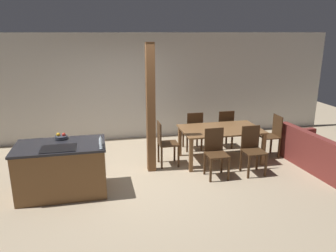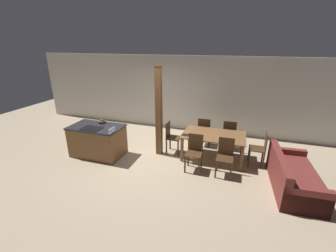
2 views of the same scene
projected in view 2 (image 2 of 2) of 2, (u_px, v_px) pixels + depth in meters
The scene contains 17 objects.
ground_plane at pixel (146, 157), 6.51m from camera, with size 16.00×16.00×0.00m, color tan.
wall_back at pixel (172, 93), 8.30m from camera, with size 11.20×0.08×2.70m.
kitchen_island at pixel (98, 141), 6.49m from camera, with size 1.50×0.89×0.90m.
fruit_bowl at pixel (102, 121), 6.59m from camera, with size 0.22×0.22×0.11m.
wine_glass_near at pixel (109, 130), 5.77m from camera, with size 0.06×0.06×0.14m.
wine_glass_middle at pixel (111, 129), 5.84m from camera, with size 0.06×0.06×0.14m.
wine_glass_far at pixel (113, 128), 5.91m from camera, with size 0.06×0.06×0.14m.
wine_glass_end at pixel (114, 127), 5.98m from camera, with size 0.06×0.06×0.14m.
dining_table at pixel (214, 138), 6.22m from camera, with size 1.70×1.03×0.73m.
dining_chair_near_left at pixel (194, 152), 5.72m from camera, with size 0.40×0.40×0.94m.
dining_chair_near_right at pixel (225, 156), 5.50m from camera, with size 0.40×0.40×0.94m.
dining_chair_far_left at pixel (204, 131), 7.04m from camera, with size 0.40×0.40×0.94m.
dining_chair_far_right at pixel (229, 134), 6.82m from camera, with size 0.40×0.40×0.94m.
dining_chair_head_end at pixel (172, 137), 6.63m from camera, with size 0.40×0.40×0.94m.
dining_chair_foot_end at pixel (260, 148), 5.91m from camera, with size 0.40×0.40×0.94m.
couch at pixel (292, 177), 5.03m from camera, with size 0.99×1.91×0.78m.
timber_post at pixel (159, 113), 6.28m from camera, with size 0.16×0.16×2.54m.
Camera 2 is at (2.42, -5.30, 3.11)m, focal length 24.00 mm.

